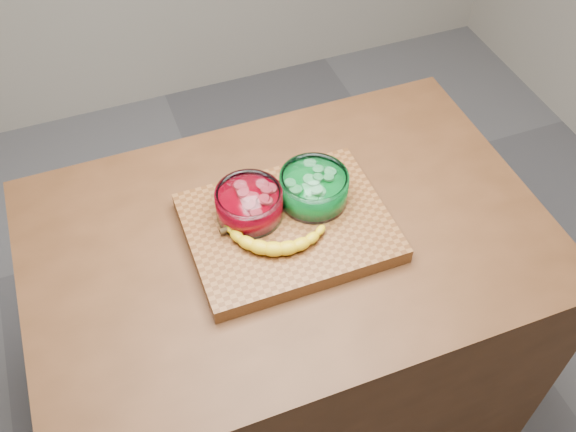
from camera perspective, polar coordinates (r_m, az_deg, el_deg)
name	(u,v)px	position (r m, az deg, el deg)	size (l,w,h in m)	color
ground	(288,403)	(2.24, 0.00, -16.27)	(3.50, 3.50, 0.00)	slate
counter	(288,334)	(1.84, 0.00, -10.44)	(1.20, 0.80, 0.90)	#512F18
cutting_board	(288,227)	(1.46, 0.00, -1.03)	(0.45, 0.35, 0.04)	brown
bowl_red	(249,204)	(1.43, -3.47, 1.07)	(0.15, 0.15, 0.07)	white
bowl_green	(314,188)	(1.46, 2.31, 2.48)	(0.16, 0.16, 0.07)	white
banana	(276,233)	(1.40, -1.03, -1.49)	(0.24, 0.16, 0.04)	gold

